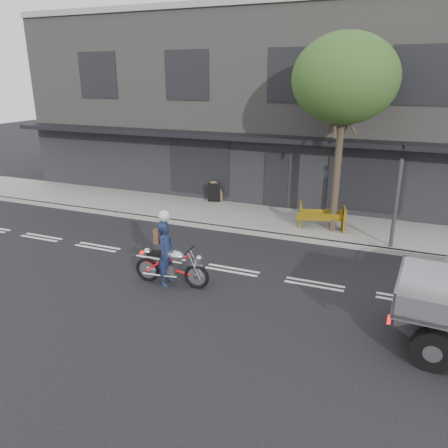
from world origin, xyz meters
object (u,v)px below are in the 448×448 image
(sandwich_board, at_px, (214,193))
(rider, at_px, (166,253))
(motorcycle, at_px, (171,265))
(traffic_light_pole, at_px, (396,202))
(construction_barrier, at_px, (320,218))
(street_tree, at_px, (345,79))

(sandwich_board, bearing_deg, rider, -92.48)
(motorcycle, height_order, sandwich_board, motorcycle)
(traffic_light_pole, height_order, rider, traffic_light_pole)
(motorcycle, relative_size, rider, 1.20)
(rider, xyz_separation_m, sandwich_board, (-1.80, 7.37, -0.32))
(traffic_light_pole, xyz_separation_m, construction_barrier, (-2.42, 0.65, -1.04))
(rider, relative_size, construction_barrier, 1.08)
(street_tree, distance_m, rider, 7.99)
(traffic_light_pole, distance_m, sandwich_board, 7.86)
(construction_barrier, bearing_deg, motorcycle, -118.66)
(street_tree, relative_size, rider, 3.76)
(traffic_light_pole, relative_size, sandwich_board, 4.06)
(traffic_light_pole, bearing_deg, rider, -139.11)
(rider, height_order, construction_barrier, rider)
(construction_barrier, bearing_deg, rider, -119.86)
(construction_barrier, bearing_deg, sandwich_board, 158.80)
(street_tree, height_order, sandwich_board, street_tree)
(traffic_light_pole, relative_size, motorcycle, 1.63)
(rider, bearing_deg, motorcycle, -94.40)
(traffic_light_pole, bearing_deg, sandwich_board, 160.74)
(street_tree, height_order, motorcycle, street_tree)
(traffic_light_pole, relative_size, rider, 1.95)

